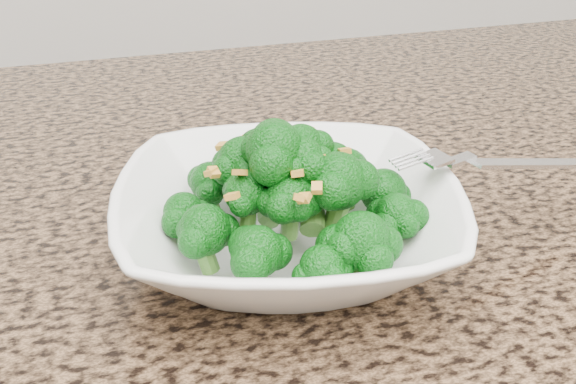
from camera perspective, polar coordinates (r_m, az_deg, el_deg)
name	(u,v)px	position (r m, az deg, el deg)	size (l,w,h in m)	color
granite_counter	(128,305)	(0.49, -12.57, -8.70)	(1.64, 1.04, 0.03)	brown
bowl	(288,222)	(0.48, 0.00, -2.35)	(0.23, 0.23, 0.06)	white
broccoli_pile	(288,139)	(0.45, 0.00, 4.20)	(0.20, 0.20, 0.06)	#0A590D
garlic_topping	(288,87)	(0.44, 0.00, 8.32)	(0.12, 0.12, 0.01)	gold
fork	(465,159)	(0.50, 13.80, 2.53)	(0.18, 0.03, 0.01)	silver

